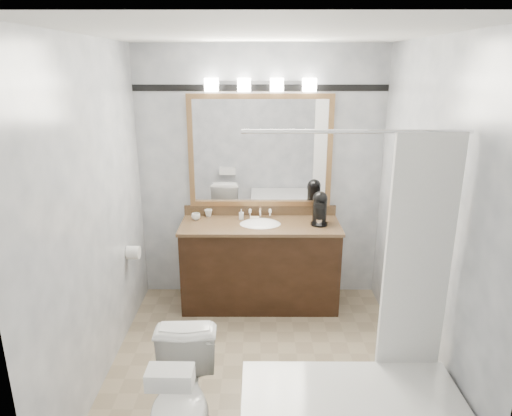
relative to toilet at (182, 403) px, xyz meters
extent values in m
cube|color=gray|center=(0.48, 0.84, -0.36)|extent=(2.40, 2.60, 0.01)
cube|color=white|center=(0.48, 0.84, 2.15)|extent=(2.40, 2.60, 0.01)
cube|color=silver|center=(0.48, 2.14, 0.89)|extent=(2.40, 0.01, 2.50)
cube|color=silver|center=(0.48, -0.47, 0.89)|extent=(2.40, 0.01, 2.50)
cube|color=silver|center=(-0.72, 0.84, 0.89)|extent=(0.01, 2.60, 2.50)
cube|color=silver|center=(1.69, 0.84, 0.89)|extent=(0.01, 2.60, 2.50)
cube|color=black|center=(0.48, 1.85, 0.05)|extent=(1.50, 0.55, 0.82)
cube|color=olive|center=(0.48, 1.85, 0.48)|extent=(1.53, 0.58, 0.03)
cube|color=olive|center=(0.48, 2.12, 0.54)|extent=(1.53, 0.03, 0.10)
ellipsoid|color=white|center=(0.48, 1.85, 0.46)|extent=(0.44, 0.34, 0.14)
cube|color=#A4774A|center=(0.48, 2.12, 1.67)|extent=(1.40, 0.04, 0.05)
cube|color=#A4774A|center=(0.48, 2.12, 0.62)|extent=(1.40, 0.04, 0.05)
cube|color=#A4774A|center=(-0.19, 2.12, 1.14)|extent=(0.05, 0.04, 1.00)
cube|color=#A4774A|center=(1.16, 2.12, 1.14)|extent=(0.05, 0.04, 1.00)
cube|color=white|center=(0.48, 2.12, 1.14)|extent=(1.30, 0.01, 1.00)
cube|color=silver|center=(0.48, 2.11, 1.79)|extent=(0.90, 0.05, 0.03)
cube|color=white|center=(0.03, 2.06, 1.77)|extent=(0.12, 0.12, 0.12)
cube|color=white|center=(0.33, 2.06, 1.77)|extent=(0.12, 0.12, 0.12)
cube|color=white|center=(0.63, 2.06, 1.77)|extent=(0.12, 0.12, 0.12)
cube|color=white|center=(0.93, 2.06, 1.77)|extent=(0.12, 0.12, 0.12)
cube|color=black|center=(0.48, 2.13, 1.74)|extent=(2.40, 0.01, 0.06)
cylinder|color=silver|center=(1.01, 0.30, 1.59)|extent=(1.30, 0.02, 0.02)
cube|color=white|center=(1.43, 0.29, 0.82)|extent=(0.40, 0.04, 1.55)
cylinder|color=white|center=(-0.66, 1.50, 0.34)|extent=(0.11, 0.12, 0.12)
imported|color=white|center=(0.00, 0.00, 0.00)|extent=(0.42, 0.71, 0.71)
cube|color=white|center=(0.00, -0.28, 0.41)|extent=(0.25, 0.14, 0.10)
cylinder|color=black|center=(1.04, 1.82, 0.50)|extent=(0.16, 0.16, 0.02)
cylinder|color=black|center=(1.05, 1.88, 0.62)|extent=(0.14, 0.14, 0.23)
sphere|color=black|center=(1.05, 1.88, 0.74)|extent=(0.14, 0.14, 0.14)
cube|color=black|center=(1.04, 1.81, 0.70)|extent=(0.10, 0.10, 0.05)
cylinder|color=silver|center=(1.04, 1.81, 0.53)|extent=(0.05, 0.05, 0.05)
imported|color=white|center=(-0.15, 1.97, 0.53)|extent=(0.10, 0.10, 0.07)
imported|color=white|center=(-0.04, 2.07, 0.53)|extent=(0.08, 0.08, 0.07)
imported|color=white|center=(0.29, 1.99, 0.54)|extent=(0.05, 0.05, 0.10)
cube|color=beige|center=(0.43, 1.97, 0.51)|extent=(0.09, 0.06, 0.03)
camera|label=1|loc=(0.45, -2.27, 1.95)|focal=32.00mm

